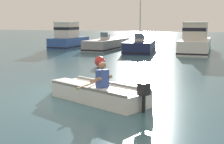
# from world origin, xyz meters

# --- Properties ---
(ground_plane) EXTENTS (120.00, 120.00, 0.00)m
(ground_plane) POSITION_xyz_m (0.00, 0.00, 0.00)
(ground_plane) COLOR #386070
(rowboat_with_person) EXTENTS (3.59, 2.36, 1.19)m
(rowboat_with_person) POSITION_xyz_m (0.65, -0.46, 0.25)
(rowboat_with_person) COLOR white
(rowboat_with_person) RESTS_ON ground
(moored_boat_blue) EXTENTS (1.91, 4.52, 2.25)m
(moored_boat_blue) POSITION_xyz_m (-9.20, 15.67, 0.83)
(moored_boat_blue) COLOR #2D519E
(moored_boat_blue) RESTS_ON ground
(moored_boat_grey) EXTENTS (1.91, 6.22, 1.41)m
(moored_boat_grey) POSITION_xyz_m (-5.53, 15.73, 0.39)
(moored_boat_grey) COLOR gray
(moored_boat_grey) RESTS_ON ground
(moored_boat_navy) EXTENTS (2.76, 5.16, 3.83)m
(moored_boat_navy) POSITION_xyz_m (-2.28, 14.29, 0.41)
(moored_boat_navy) COLOR #19234C
(moored_boat_navy) RESTS_ON ground
(moored_boat_white) EXTENTS (2.33, 6.80, 2.28)m
(moored_boat_white) POSITION_xyz_m (1.69, 15.36, 0.84)
(moored_boat_white) COLOR white
(moored_boat_white) RESTS_ON ground
(mooring_buoy) EXTENTS (0.54, 0.54, 0.54)m
(mooring_buoy) POSITION_xyz_m (-2.08, 6.07, 0.27)
(mooring_buoy) COLOR red
(mooring_buoy) RESTS_ON ground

